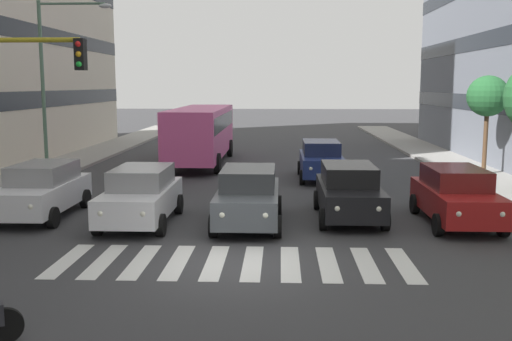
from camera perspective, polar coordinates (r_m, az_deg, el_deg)
The scene contains 11 objects.
ground_plane at distance 14.12m, azimuth -2.18°, elevation -9.00°, with size 180.00×180.00×0.00m, color #38383A.
crosswalk_markings at distance 14.12m, azimuth -2.18°, elevation -8.98°, with size 8.55×2.80×0.01m.
car_0 at distance 18.74m, azimuth 18.98°, elevation -2.31°, with size 2.02×4.44×1.72m.
car_1 at distance 18.63m, azimuth 9.07°, elevation -2.02°, with size 2.02×4.44×1.72m.
car_2 at distance 17.60m, azimuth -0.76°, elevation -2.52°, with size 2.02×4.44×1.72m.
car_3 at distance 18.12m, azimuth -11.19°, elevation -2.37°, with size 2.02×4.44×1.72m.
car_4 at distance 19.91m, azimuth -20.19°, elevation -1.77°, with size 2.02×4.44×1.72m.
car_row2_0 at distance 26.28m, azimuth 6.40°, elevation 1.05°, with size 2.02×4.44×1.72m.
bus_behind_traffic at distance 31.43m, azimuth -5.37°, elevation 4.05°, with size 2.78×10.50×3.00m.
street_lamp_right at distance 27.33m, azimuth -19.20°, elevation 9.25°, with size 3.27×0.28×7.68m.
street_tree_2 at distance 28.56m, azimuth 21.75°, elevation 6.72°, with size 1.86×1.86×4.50m.
Camera 1 is at (-1.10, 13.43, 4.22)m, focal length 40.84 mm.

